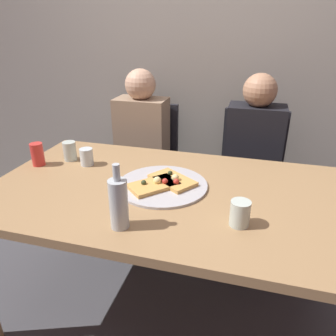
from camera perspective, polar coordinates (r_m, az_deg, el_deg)
The scene contains 15 objects.
ground_plane at distance 1.94m, azimuth -0.16°, elevation -23.57°, with size 8.00×8.00×0.00m, color #424247.
back_wall at distance 2.47m, azimuth 7.84°, elevation 20.98°, with size 6.00×0.10×2.60m, color gray.
dining_table at distance 1.51m, azimuth -0.19°, elevation -6.17°, with size 1.66×0.95×0.74m.
pizza_tray at distance 1.49m, azimuth -1.03°, elevation -3.07°, with size 0.42×0.42×0.01m, color #ADADB2.
pizza_slice_last at distance 1.46m, azimuth -2.51°, elevation -3.01°, with size 0.24×0.25×0.05m.
pizza_slice_extra at distance 1.50m, azimuth 0.84°, elevation -2.13°, with size 0.26×0.23×0.05m.
wine_bottle at distance 1.17m, azimuth -8.84°, elevation -6.19°, with size 0.07×0.07×0.26m.
tumbler_near at distance 1.85m, azimuth -17.18°, elevation 2.93°, with size 0.07×0.07×0.11m, color #B7C6BC.
tumbler_far at distance 1.76m, azimuth -14.38°, elevation 1.95°, with size 0.07×0.07×0.09m, color silver.
wine_glass at distance 1.23m, azimuth 12.76°, elevation -7.93°, with size 0.08×0.08×0.10m, color #B7C6BC.
soda_can at distance 1.83m, azimuth -22.34°, elevation 2.29°, with size 0.07×0.07×0.12m, color red.
chair_left at distance 2.44m, azimuth -4.03°, elevation 2.06°, with size 0.44×0.44×0.90m.
chair_right at distance 2.32m, azimuth 14.61°, elevation 0.02°, with size 0.44×0.44×0.90m.
guest_in_sweater at distance 2.26m, azimuth -5.39°, elevation 3.65°, with size 0.36×0.56×1.17m.
guest_in_beanie at distance 2.13m, azimuth 14.81°, elevation 1.54°, with size 0.36×0.56×1.17m.
Camera 1 is at (0.35, -1.25, 1.44)m, focal length 34.03 mm.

